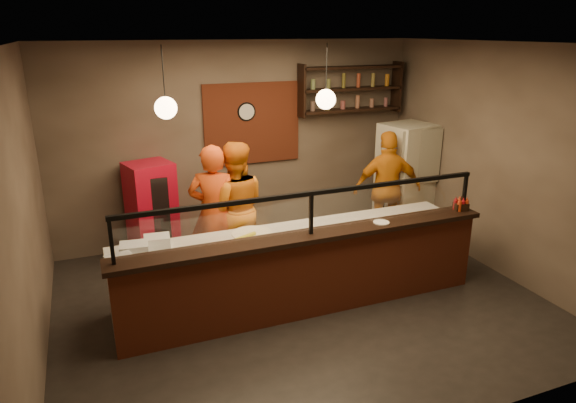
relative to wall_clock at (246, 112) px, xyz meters
name	(u,v)px	position (x,y,z in m)	size (l,w,h in m)	color
floor	(300,301)	(-0.10, -2.46, -2.10)	(6.00, 6.00, 0.00)	black
ceiling	(302,44)	(-0.10, -2.46, 1.10)	(6.00, 6.00, 0.00)	#39302C
wall_back	(240,142)	(-0.10, 0.04, -0.50)	(6.00, 6.00, 0.00)	#726153
wall_left	(23,215)	(-3.10, -2.46, -0.50)	(5.00, 5.00, 0.00)	#726153
wall_right	(497,160)	(2.90, -2.46, -0.50)	(5.00, 5.00, 0.00)	#726153
wall_front	(430,269)	(-0.10, -4.96, -0.50)	(6.00, 6.00, 0.00)	#726153
brick_patch	(252,124)	(0.10, 0.01, -0.20)	(1.60, 0.04, 1.30)	maroon
service_counter	(310,276)	(-0.10, -2.76, -1.60)	(4.60, 0.25, 1.00)	maroon
counter_ledge	(311,236)	(-0.10, -2.76, -1.07)	(4.70, 0.37, 0.06)	black
worktop_cabinet	(294,265)	(-0.10, -2.26, -1.68)	(4.60, 0.75, 0.85)	gray
worktop	(295,233)	(-0.10, -2.26, -1.23)	(4.60, 0.75, 0.05)	silver
sneeze_guard	(311,209)	(-0.10, -2.76, -0.73)	(4.50, 0.05, 0.52)	white
wall_shelving	(351,89)	(1.80, -0.14, 0.30)	(1.84, 0.28, 0.85)	black
wall_clock	(246,112)	(0.00, 0.00, 0.00)	(0.30, 0.30, 0.04)	black
pendant_left	(166,108)	(-1.60, -2.26, 0.45)	(0.24, 0.24, 0.77)	black
pendant_right	(326,99)	(0.30, -2.26, 0.45)	(0.24, 0.24, 0.77)	black
cook_left	(214,213)	(-0.92, -1.36, -1.14)	(0.70, 0.46, 1.92)	#E44915
cook_mid	(235,209)	(-0.61, -1.29, -1.14)	(0.93, 0.73, 1.92)	orange
cook_right	(387,189)	(1.95, -1.20, -1.17)	(1.09, 0.45, 1.86)	orange
fridge	(406,180)	(2.50, -0.89, -1.16)	(0.78, 0.73, 1.88)	beige
red_cooler	(152,211)	(-1.63, -0.31, -1.36)	(0.64, 0.58, 1.48)	red
pizza_dough	(252,233)	(-0.63, -2.13, -1.19)	(0.52, 0.52, 0.01)	#EAE3C6
prep_tub_a	(134,250)	(-2.07, -2.28, -1.12)	(0.31, 0.25, 0.16)	white
prep_tub_b	(157,242)	(-1.80, -2.13, -1.13)	(0.30, 0.24, 0.15)	white
prep_tub_c	(120,262)	(-2.25, -2.54, -1.13)	(0.28, 0.23, 0.14)	silver
rolling_pin	(245,237)	(-0.76, -2.26, -1.17)	(0.05, 0.05, 0.31)	gold
condiment_caddy	(461,206)	(2.10, -2.74, -0.99)	(0.18, 0.14, 0.10)	black
pepper_mill	(462,203)	(2.10, -2.75, -0.95)	(0.04, 0.04, 0.19)	black
small_plate	(381,222)	(0.86, -2.77, -1.03)	(0.20, 0.20, 0.01)	silver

